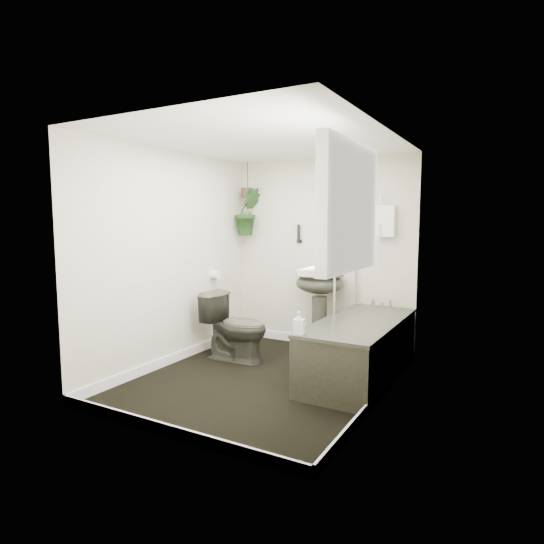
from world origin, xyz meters
The scene contains 22 objects.
floor centered at (0.00, 0.00, -0.01)m, with size 2.30×2.80×0.02m, color black.
ceiling centered at (0.00, 0.00, 2.31)m, with size 2.30×2.80×0.02m, color white.
wall_back centered at (0.00, 1.41, 1.15)m, with size 2.30×0.02×2.30m, color beige.
wall_front centered at (0.00, -1.41, 1.15)m, with size 2.30×0.02×2.30m, color beige.
wall_left centered at (-1.16, 0.00, 1.15)m, with size 0.02×2.80×2.30m, color beige.
wall_right centered at (1.16, 0.00, 1.15)m, with size 0.02×2.80×2.30m, color beige.
skirting centered at (0.00, 0.00, 0.05)m, with size 2.30×2.80×0.10m, color white.
bathtub centered at (0.80, 0.50, 0.29)m, with size 0.72×1.72×0.58m, color #33332A, non-canonical shape.
bath_screen centered at (0.47, 0.99, 1.28)m, with size 0.04×0.72×1.40m, color silver, non-canonical shape.
shower_box centered at (0.80, 1.34, 1.55)m, with size 0.20×0.10×0.35m, color white.
oval_mirror centered at (0.11, 1.37, 1.50)m, with size 0.46×0.03×0.62m, color beige.
wall_sconce centered at (-0.29, 1.36, 1.40)m, with size 0.04×0.04×0.22m, color black.
toilet_roll_holder centered at (-1.10, 0.70, 0.90)m, with size 0.11×0.11×0.11m, color white.
window_recess centered at (1.09, -0.70, 1.65)m, with size 0.08×1.00×0.90m, color white.
window_sill centered at (1.02, -0.70, 1.23)m, with size 0.18×1.00×0.04m, color white.
window_blinds centered at (1.04, -0.70, 1.65)m, with size 0.01×0.86×0.76m, color white.
toilet centered at (-0.60, 0.40, 0.38)m, with size 0.42×0.74×0.76m, color #33332A.
pedestal_sink centered at (0.11, 1.10, 0.48)m, with size 0.56×0.48×0.96m, color #33332A, non-canonical shape.
sill_plant centered at (0.97, -0.40, 1.36)m, with size 0.20×0.17×0.22m, color black.
hanging_plant centered at (-0.97, 1.25, 1.67)m, with size 0.33×0.27×0.61m, color black.
soap_bottle centered at (0.51, -0.29, 0.68)m, with size 0.09×0.09×0.20m, color #2E2C2C.
hanging_pot centered at (-0.97, 1.25, 1.91)m, with size 0.16×0.16×0.12m, color #363020.
Camera 1 is at (2.17, -3.75, 1.56)m, focal length 30.00 mm.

